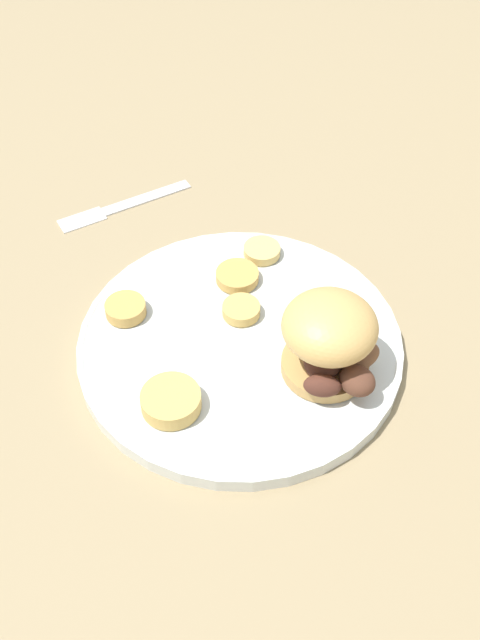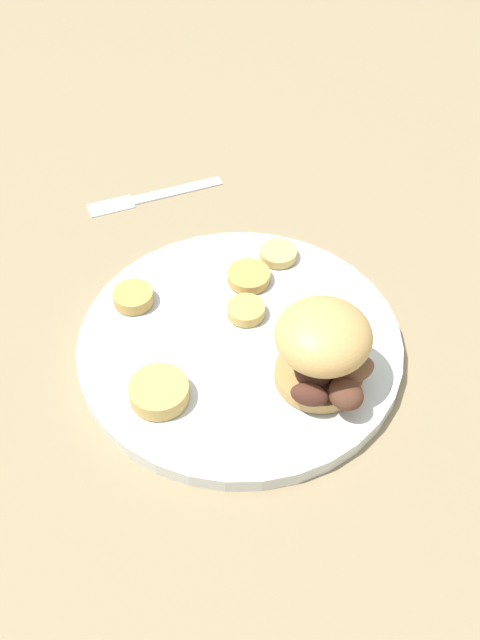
{
  "view_description": "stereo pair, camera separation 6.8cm",
  "coord_description": "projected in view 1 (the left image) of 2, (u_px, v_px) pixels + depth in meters",
  "views": [
    {
      "loc": [
        0.44,
        -0.12,
        0.54
      ],
      "look_at": [
        0.0,
        0.0,
        0.04
      ],
      "focal_mm": 42.0,
      "sensor_mm": 36.0,
      "label": 1
    },
    {
      "loc": [
        0.46,
        -0.05,
        0.54
      ],
      "look_at": [
        0.0,
        0.0,
        0.04
      ],
      "focal_mm": 42.0,
      "sensor_mm": 36.0,
      "label": 2
    }
  ],
  "objects": [
    {
      "name": "potato_round_2",
      "position": [
        262.0,
        251.0,
        0.77
      ],
      "size": [
        0.04,
        0.04,
        0.01
      ],
      "primitive_type": "cylinder",
      "color": "#DBB766",
      "rests_on": "dinner_plate"
    },
    {
      "name": "ground_plane",
      "position": [
        240.0,
        350.0,
        0.71
      ],
      "size": [
        4.0,
        4.0,
        0.0
      ],
      "primitive_type": "plane",
      "color": "#937F5B"
    },
    {
      "name": "sandwich",
      "position": [
        332.0,
        340.0,
        0.64
      ],
      "size": [
        0.1,
        0.09,
        0.08
      ],
      "color": "tan",
      "rests_on": "dinner_plate"
    },
    {
      "name": "dinner_plate",
      "position": [
        240.0,
        343.0,
        0.71
      ],
      "size": [
        0.3,
        0.3,
        0.02
      ],
      "color": "silver",
      "rests_on": "ground_plane"
    },
    {
      "name": "potato_round_0",
      "position": [
        237.0,
        276.0,
        0.75
      ],
      "size": [
        0.04,
        0.04,
        0.01
      ],
      "primitive_type": "cylinder",
      "color": "tan",
      "rests_on": "dinner_plate"
    },
    {
      "name": "potato_round_3",
      "position": [
        171.0,
        401.0,
        0.64
      ],
      "size": [
        0.05,
        0.05,
        0.02
      ],
      "primitive_type": "cylinder",
      "color": "tan",
      "rests_on": "dinner_plate"
    },
    {
      "name": "fork",
      "position": [
        123.0,
        205.0,
        0.86
      ],
      "size": [
        0.06,
        0.16,
        0.0
      ],
      "color": "silver",
      "rests_on": "ground_plane"
    },
    {
      "name": "potato_round_1",
      "position": [
        126.0,
        309.0,
        0.72
      ],
      "size": [
        0.04,
        0.04,
        0.01
      ],
      "primitive_type": "cylinder",
      "color": "tan",
      "rests_on": "dinner_plate"
    },
    {
      "name": "potato_round_4",
      "position": [
        241.0,
        310.0,
        0.72
      ],
      "size": [
        0.04,
        0.04,
        0.01
      ],
      "primitive_type": "cylinder",
      "color": "tan",
      "rests_on": "dinner_plate"
    }
  ]
}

